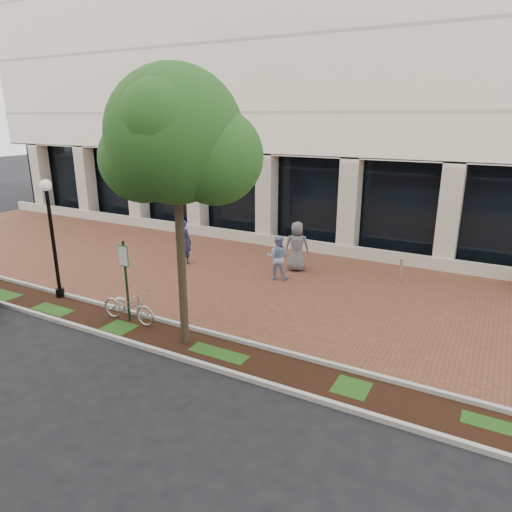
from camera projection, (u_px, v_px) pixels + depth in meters
The scene contains 14 objects.
ground at pixel (254, 280), 17.00m from camera, with size 120.00×120.00×0.00m, color black.
brick_plaza at pixel (254, 280), 17.00m from camera, with size 40.00×9.00×0.01m, color brown.
planting_strip at pixel (162, 337), 12.59m from camera, with size 40.00×1.50×0.01m, color black.
curb_plaza_side at pixel (178, 324), 13.21m from camera, with size 40.00×0.12×0.12m, color beige.
curb_street_side at pixel (143, 346), 11.95m from camera, with size 40.00×0.12×0.12m, color beige.
near_office_building at pixel (354, 28), 22.83m from camera, with size 40.00×12.12×16.00m.
parking_sign at pixel (125, 271), 13.12m from camera, with size 0.34×0.07×2.47m.
lamppost at pixel (52, 232), 14.73m from camera, with size 0.36×0.36×3.95m.
street_tree at pixel (178, 144), 10.78m from camera, with size 3.92×3.27×7.04m.
locked_bicycle at pixel (129, 306), 13.38m from camera, with size 0.66×1.91×1.00m, color silver.
pedestrian_left at pixel (184, 242), 18.62m from camera, with size 0.68×0.44×1.85m, color #1F274D.
pedestrian_mid at pixel (278, 257), 16.86m from camera, with size 0.82×0.64×1.69m, color #889ECB.
pedestrian_right at pixel (297, 246), 17.75m from camera, with size 0.96×0.62×1.96m, color #5A5A5F.
bollard at pixel (401, 270), 16.53m from camera, with size 0.12×0.12×0.97m.
Camera 1 is at (7.75, -13.99, 5.84)m, focal length 32.00 mm.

